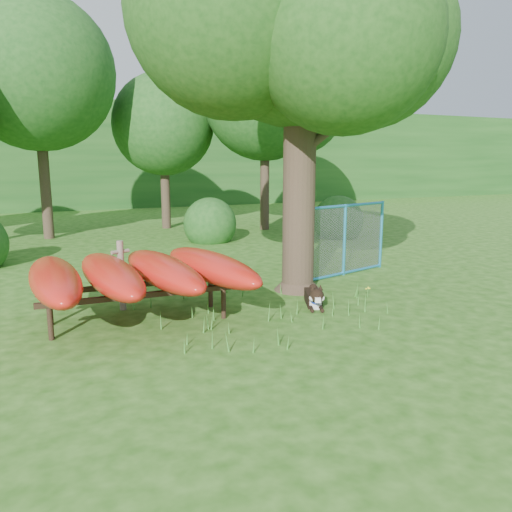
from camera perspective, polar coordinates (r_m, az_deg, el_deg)
name	(u,v)px	position (r m, az deg, el deg)	size (l,w,h in m)	color
ground	(275,329)	(8.30, 2.17, -8.34)	(80.00, 80.00, 0.00)	#215110
oak_tree	(299,10)	(10.82, 4.96, 26.20)	(6.90, 6.12, 8.39)	#35281D
wooden_post	(121,274)	(9.48, -15.13, -1.96)	(0.35, 0.19, 1.30)	#675B4D
kayak_rack	(137,273)	(8.67, -13.43, -1.89)	(3.64, 3.38, 1.12)	black
husky_dog	(314,298)	(9.52, 6.69, -4.74)	(0.64, 1.06, 0.51)	black
fence_section	(344,240)	(12.10, 10.07, 1.82)	(2.85, 0.85, 2.86)	#2A92C6
wildflower_clump	(368,289)	(10.36, 12.68, -3.71)	(0.10, 0.09, 0.21)	#3E832A
bg_tree_b	(36,73)	(19.23, -23.81, 18.61)	(5.20, 5.20, 8.22)	#35281D
bg_tree_c	(163,125)	(20.67, -10.56, 14.53)	(4.00, 4.00, 6.12)	#35281D
bg_tree_d	(265,98)	(20.06, 1.03, 17.62)	(4.80, 4.80, 7.50)	#35281D
bg_tree_e	(296,105)	(24.08, 4.59, 16.81)	(4.60, 4.60, 7.55)	#35281D
shrub_right	(337,237)	(18.25, 9.30, 2.13)	(1.80, 1.80, 1.80)	#1A4C18
shrub_mid	(210,241)	(17.15, -5.25, 1.68)	(1.80, 1.80, 1.80)	#1A4C18
wooded_hillside	(85,156)	(35.19, -18.91, 10.75)	(80.00, 12.00, 6.00)	#1A4C18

